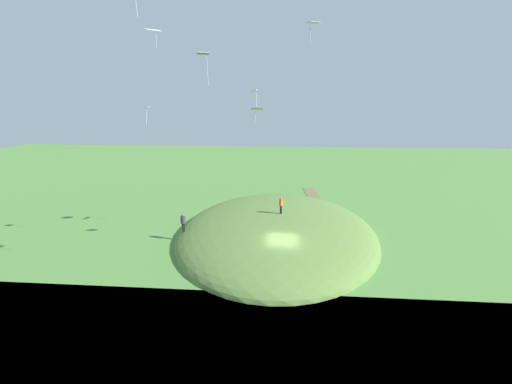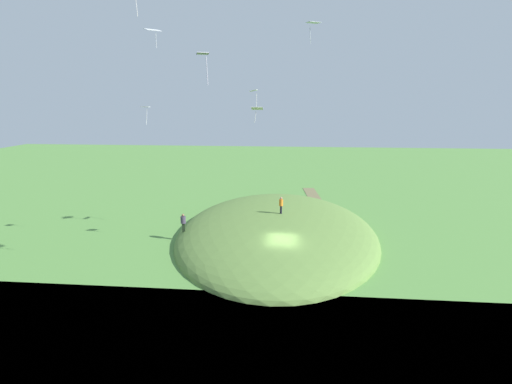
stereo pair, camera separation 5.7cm
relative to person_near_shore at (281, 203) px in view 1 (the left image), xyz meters
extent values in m
plane|color=#53863D|center=(-6.20, -0.25, -3.26)|extent=(160.00, 160.00, 0.00)
ellipsoid|color=#5B7E3A|center=(0.58, 0.37, -3.26)|extent=(27.13, 19.22, 4.48)
cube|color=brown|center=(15.51, -4.16, -3.24)|extent=(10.56, 2.58, 0.04)
cube|color=black|center=(0.00, 0.00, -0.64)|extent=(0.24, 0.19, 0.78)
cylinder|color=orange|center=(0.00, 0.00, 0.06)|extent=(0.50, 0.50, 0.62)
sphere|color=#A76D58|center=(0.00, 0.00, 0.49)|extent=(0.23, 0.23, 0.23)
cube|color=black|center=(-2.16, 8.98, -1.96)|extent=(0.22, 0.29, 0.83)
cylinder|color=#3F374B|center=(-2.16, 8.98, -1.22)|extent=(0.59, 0.59, 0.66)
sphere|color=brown|center=(-2.16, 8.98, -0.76)|extent=(0.25, 0.25, 0.25)
cube|color=white|center=(-4.35, 1.93, 8.90)|extent=(0.61, 0.91, 0.24)
cylinder|color=white|center=(-4.44, 2.06, 8.23)|extent=(0.15, 0.14, 0.89)
cylinder|color=white|center=(1.34, 13.37, 17.80)|extent=(0.27, 0.20, 1.75)
cube|color=silver|center=(-2.83, -2.33, 15.39)|extent=(1.09, 1.24, 0.05)
cylinder|color=silver|center=(-2.70, -2.12, 14.49)|extent=(0.16, 0.13, 1.29)
cube|color=white|center=(-9.77, 8.08, 13.81)|extent=(1.13, 1.17, 0.20)
cylinder|color=white|center=(-9.93, 7.84, 13.14)|extent=(0.13, 0.08, 0.87)
cube|color=white|center=(-3.69, 11.29, 9.00)|extent=(0.56, 0.76, 0.06)
cylinder|color=white|center=(-3.54, 11.25, 8.19)|extent=(0.08, 0.15, 1.27)
cube|color=white|center=(-14.31, 3.90, 11.83)|extent=(0.63, 0.73, 0.08)
cylinder|color=white|center=(-14.24, 3.71, 10.97)|extent=(0.19, 0.05, 1.42)
cube|color=silver|center=(-1.08, 2.51, 10.35)|extent=(0.95, 0.71, 0.16)
cylinder|color=silver|center=(-0.84, 2.28, 9.46)|extent=(0.23, 0.04, 1.34)
cylinder|color=brown|center=(-10.76, 1.73, -2.76)|extent=(0.14, 0.14, 1.01)
camera|label=1|loc=(-34.23, -0.54, 9.42)|focal=26.10mm
camera|label=2|loc=(-34.23, -0.60, 9.42)|focal=26.10mm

